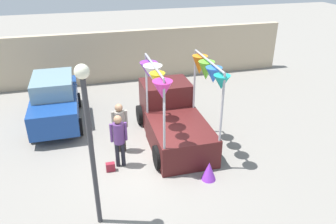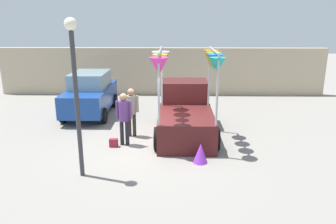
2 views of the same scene
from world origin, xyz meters
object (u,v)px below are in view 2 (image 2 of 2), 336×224
parked_car (90,94)px  person_customer (124,114)px  folded_kite_bundle_violet (201,153)px  person_vendor (131,108)px  vendor_truck (185,108)px  street_lamp (75,78)px  handbag (114,143)px

parked_car → person_customer: 4.21m
folded_kite_bundle_violet → person_vendor: bearing=136.1°
vendor_truck → parked_car: vendor_truck is taller
parked_car → person_customer: bearing=-60.8°
person_customer → folded_kite_bundle_violet: bearing=-29.3°
person_vendor → folded_kite_bundle_violet: bearing=-43.9°
person_customer → street_lamp: 2.92m
person_vendor → folded_kite_bundle_violet: person_vendor is taller
parked_car → handbag: 4.31m
vendor_truck → person_customer: bearing=-148.3°
handbag → street_lamp: 3.35m
vendor_truck → street_lamp: bearing=-129.4°
street_lamp → person_vendor: bearing=72.6°
person_vendor → street_lamp: bearing=-107.4°
vendor_truck → handbag: bearing=-148.6°
handbag → folded_kite_bundle_violet: bearing=-22.8°
person_vendor → vendor_truck: bearing=12.6°
handbag → street_lamp: bearing=-103.3°
person_customer → handbag: size_ratio=6.43×
vendor_truck → street_lamp: (-2.93, -3.57, 1.76)m
vendor_truck → folded_kite_bundle_violet: size_ratio=6.89×
person_customer → street_lamp: (-0.84, -2.28, 1.62)m
person_customer → folded_kite_bundle_violet: person_customer is taller
person_customer → folded_kite_bundle_violet: (2.47, -1.39, -0.80)m
vendor_truck → person_vendor: (-1.94, -0.43, 0.13)m
vendor_truck → handbag: vendor_truck is taller
person_customer → vendor_truck: bearing=31.7°
vendor_truck → street_lamp: 4.94m
parked_car → street_lamp: street_lamp is taller
vendor_truck → folded_kite_bundle_violet: vendor_truck is taller
person_customer → person_vendor: bearing=80.7°
handbag → folded_kite_bundle_violet: folded_kite_bundle_violet is taller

